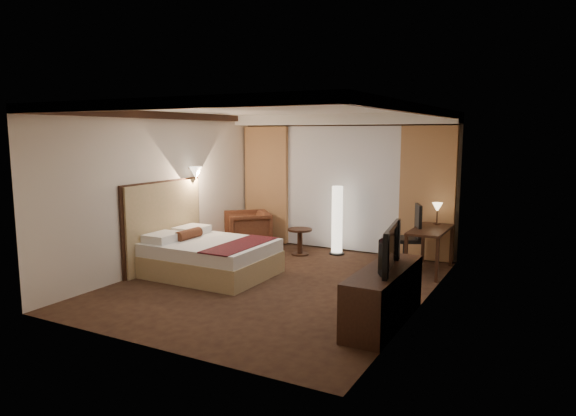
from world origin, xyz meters
The scene contains 21 objects.
floor centered at (0.00, 0.00, 0.00)m, with size 4.50×5.50×0.01m, color black.
ceiling centered at (0.00, 0.00, 2.70)m, with size 4.50×5.50×0.01m, color white.
back_wall centered at (0.00, 2.75, 1.35)m, with size 4.50×0.02×2.70m, color beige.
left_wall centered at (-2.25, 0.00, 1.35)m, with size 0.02×5.50×2.70m, color beige.
right_wall centered at (2.25, 0.00, 1.35)m, with size 0.02×5.50×2.70m, color beige.
crown_molding centered at (0.00, 0.00, 2.64)m, with size 4.50×5.50×0.12m, color black, non-canonical shape.
soffit centered at (0.00, 2.50, 2.60)m, with size 4.50×0.50×0.20m, color white.
curtain_sheer centered at (0.00, 2.67, 1.25)m, with size 2.48×0.04×2.45m, color silver.
curtain_left_drape centered at (-1.70, 2.61, 1.25)m, with size 1.00×0.14×2.45m, color #AE7E4F.
curtain_right_drape centered at (1.70, 2.61, 1.25)m, with size 1.00×0.14×2.45m, color #AE7E4F.
wall_sconce centered at (-2.09, 0.71, 1.62)m, with size 0.24×0.24×0.24m, color white, non-canonical shape.
bed centered at (-1.21, -0.05, 0.29)m, with size 1.96×1.53×0.57m, color white, non-canonical shape.
headboard centered at (-2.20, -0.05, 0.75)m, with size 0.12×1.83×1.50m, color tan, non-canonical shape.
armchair centered at (-1.67, 1.78, 0.43)m, with size 0.84×0.79×0.87m, color #462115.
side_table centered at (-0.55, 1.91, 0.26)m, with size 0.47×0.47×0.51m, color black, non-canonical shape.
floor_lamp centered at (0.06, 2.29, 0.67)m, with size 0.28×0.28×1.35m, color white, non-canonical shape.
desk centered at (1.95, 1.84, 0.38)m, with size 0.55×1.24×0.75m, color black, non-canonical shape.
desk_lamp centered at (1.95, 2.32, 0.92)m, with size 0.18×0.18×0.34m, color #FFD899, non-canonical shape.
office_chair centered at (1.54, 1.79, 0.57)m, with size 0.55×0.55×1.15m, color black, non-canonical shape.
dresser centered at (2.00, -0.82, 0.35)m, with size 0.50×1.78×0.69m, color black, non-canonical shape.
television centered at (1.97, -0.82, 1.01)m, with size 1.10×0.63×0.14m, color black.
Camera 1 is at (3.85, -6.77, 2.34)m, focal length 32.00 mm.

